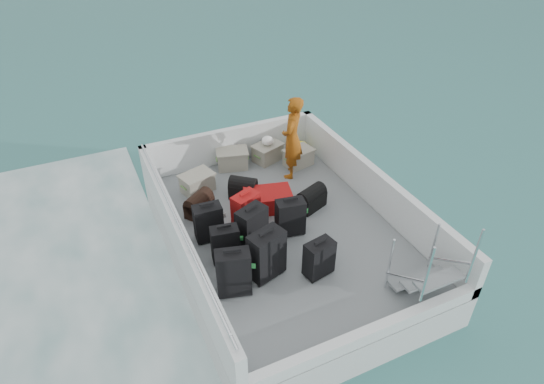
{
  "coord_description": "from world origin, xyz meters",
  "views": [
    {
      "loc": [
        -2.63,
        -5.2,
        5.47
      ],
      "look_at": [
        0.03,
        0.53,
        1.0
      ],
      "focal_mm": 30.0,
      "sensor_mm": 36.0,
      "label": 1
    }
  ],
  "objects_px": {
    "crate_1": "(232,159)",
    "suitcase_8": "(268,200)",
    "crate_2": "(268,153)",
    "suitcase_0": "(233,273)",
    "crate_0": "(197,183)",
    "crate_3": "(299,158)",
    "suitcase_5": "(246,210)",
    "suitcase_2": "(208,223)",
    "suitcase_4": "(252,228)",
    "suitcase_7": "(290,218)",
    "suitcase_6": "(319,259)",
    "passenger": "(292,138)",
    "suitcase_1": "(225,245)",
    "suitcase_3": "(267,255)"
  },
  "relations": [
    {
      "from": "suitcase_1",
      "to": "crate_1",
      "type": "relative_size",
      "value": 1.06
    },
    {
      "from": "crate_2",
      "to": "suitcase_0",
      "type": "bearing_deg",
      "value": -121.86
    },
    {
      "from": "crate_1",
      "to": "suitcase_8",
      "type": "bearing_deg",
      "value": -86.55
    },
    {
      "from": "suitcase_5",
      "to": "suitcase_8",
      "type": "bearing_deg",
      "value": 6.29
    },
    {
      "from": "crate_0",
      "to": "crate_1",
      "type": "xyz_separation_m",
      "value": [
        0.88,
        0.51,
        0.01
      ]
    },
    {
      "from": "suitcase_7",
      "to": "suitcase_3",
      "type": "bearing_deg",
      "value": -126.78
    },
    {
      "from": "suitcase_8",
      "to": "crate_2",
      "type": "relative_size",
      "value": 1.48
    },
    {
      "from": "suitcase_0",
      "to": "crate_0",
      "type": "height_order",
      "value": "suitcase_0"
    },
    {
      "from": "suitcase_2",
      "to": "crate_2",
      "type": "relative_size",
      "value": 1.16
    },
    {
      "from": "suitcase_5",
      "to": "crate_0",
      "type": "bearing_deg",
      "value": 85.83
    },
    {
      "from": "suitcase_2",
      "to": "suitcase_3",
      "type": "distance_m",
      "value": 1.23
    },
    {
      "from": "suitcase_0",
      "to": "crate_0",
      "type": "bearing_deg",
      "value": 99.0
    },
    {
      "from": "suitcase_1",
      "to": "suitcase_3",
      "type": "bearing_deg",
      "value": -41.4
    },
    {
      "from": "suitcase_2",
      "to": "crate_3",
      "type": "distance_m",
      "value": 2.73
    },
    {
      "from": "suitcase_0",
      "to": "suitcase_6",
      "type": "distance_m",
      "value": 1.26
    },
    {
      "from": "suitcase_6",
      "to": "crate_2",
      "type": "relative_size",
      "value": 1.07
    },
    {
      "from": "suitcase_0",
      "to": "suitcase_6",
      "type": "xyz_separation_m",
      "value": [
        1.24,
        -0.18,
        -0.07
      ]
    },
    {
      "from": "suitcase_3",
      "to": "suitcase_8",
      "type": "distance_m",
      "value": 1.66
    },
    {
      "from": "suitcase_4",
      "to": "passenger",
      "type": "distance_m",
      "value": 2.2
    },
    {
      "from": "crate_0",
      "to": "suitcase_8",
      "type": "bearing_deg",
      "value": -46.07
    },
    {
      "from": "crate_1",
      "to": "crate_2",
      "type": "height_order",
      "value": "crate_1"
    },
    {
      "from": "passenger",
      "to": "suitcase_1",
      "type": "bearing_deg",
      "value": -8.86
    },
    {
      "from": "crate_3",
      "to": "suitcase_8",
      "type": "bearing_deg",
      "value": -137.79
    },
    {
      "from": "crate_3",
      "to": "suitcase_5",
      "type": "bearing_deg",
      "value": -141.57
    },
    {
      "from": "suitcase_4",
      "to": "crate_0",
      "type": "xyz_separation_m",
      "value": [
        -0.34,
        1.79,
        -0.18
      ]
    },
    {
      "from": "suitcase_6",
      "to": "suitcase_0",
      "type": "bearing_deg",
      "value": 160.45
    },
    {
      "from": "suitcase_0",
      "to": "suitcase_4",
      "type": "distance_m",
      "value": 1.02
    },
    {
      "from": "suitcase_8",
      "to": "crate_1",
      "type": "bearing_deg",
      "value": 17.65
    },
    {
      "from": "crate_1",
      "to": "suitcase_7",
      "type": "bearing_deg",
      "value": -86.86
    },
    {
      "from": "suitcase_8",
      "to": "crate_0",
      "type": "xyz_separation_m",
      "value": [
        -0.97,
        1.01,
        0.01
      ]
    },
    {
      "from": "suitcase_3",
      "to": "suitcase_5",
      "type": "bearing_deg",
      "value": 64.85
    },
    {
      "from": "suitcase_4",
      "to": "suitcase_8",
      "type": "height_order",
      "value": "suitcase_4"
    },
    {
      "from": "suitcase_7",
      "to": "crate_0",
      "type": "bearing_deg",
      "value": 128.82
    },
    {
      "from": "suitcase_8",
      "to": "crate_0",
      "type": "relative_size",
      "value": 1.47
    },
    {
      "from": "suitcase_0",
      "to": "suitcase_2",
      "type": "xyz_separation_m",
      "value": [
        0.05,
        1.24,
        -0.05
      ]
    },
    {
      "from": "suitcase_3",
      "to": "suitcase_6",
      "type": "distance_m",
      "value": 0.76
    },
    {
      "from": "suitcase_0",
      "to": "crate_3",
      "type": "height_order",
      "value": "suitcase_0"
    },
    {
      "from": "suitcase_0",
      "to": "suitcase_7",
      "type": "distance_m",
      "value": 1.52
    },
    {
      "from": "suitcase_2",
      "to": "suitcase_8",
      "type": "relative_size",
      "value": 0.78
    },
    {
      "from": "suitcase_0",
      "to": "suitcase_5",
      "type": "relative_size",
      "value": 1.19
    },
    {
      "from": "suitcase_8",
      "to": "crate_3",
      "type": "bearing_deg",
      "value": -33.59
    },
    {
      "from": "crate_0",
      "to": "crate_1",
      "type": "bearing_deg",
      "value": 30.04
    },
    {
      "from": "suitcase_5",
      "to": "crate_2",
      "type": "xyz_separation_m",
      "value": [
        1.19,
        1.76,
        -0.14
      ]
    },
    {
      "from": "crate_0",
      "to": "crate_1",
      "type": "distance_m",
      "value": 1.01
    },
    {
      "from": "suitcase_7",
      "to": "crate_3",
      "type": "relative_size",
      "value": 1.19
    },
    {
      "from": "suitcase_8",
      "to": "crate_2",
      "type": "bearing_deg",
      "value": -9.93
    },
    {
      "from": "passenger",
      "to": "suitcase_0",
      "type": "bearing_deg",
      "value": -1.33
    },
    {
      "from": "suitcase_2",
      "to": "crate_0",
      "type": "height_order",
      "value": "suitcase_2"
    },
    {
      "from": "suitcase_3",
      "to": "crate_2",
      "type": "relative_size",
      "value": 1.42
    },
    {
      "from": "crate_0",
      "to": "crate_3",
      "type": "height_order",
      "value": "crate_0"
    }
  ]
}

